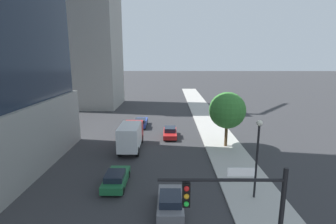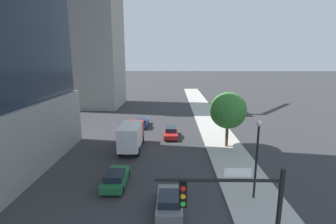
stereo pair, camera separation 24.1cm
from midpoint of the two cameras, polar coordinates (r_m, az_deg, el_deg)
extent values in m
cube|color=#B2AFA8|center=(29.72, 13.61, -9.10)|extent=(4.54, 120.00, 0.15)
cube|color=#9E9B93|center=(59.68, -17.33, 17.56)|extent=(13.09, 12.78, 33.73)
cube|color=red|center=(55.43, -14.72, 21.74)|extent=(0.90, 0.90, 40.58)
cylinder|color=black|center=(10.92, 11.75, -14.70)|extent=(5.18, 0.14, 0.14)
cube|color=black|center=(11.05, 3.99, -17.80)|extent=(0.32, 0.36, 1.05)
sphere|color=red|center=(10.71, 4.07, -16.73)|extent=(0.22, 0.22, 0.22)
sphere|color=orange|center=(10.88, 4.04, -18.30)|extent=(0.22, 0.22, 0.22)
sphere|color=green|center=(11.06, 4.02, -19.82)|extent=(0.22, 0.22, 0.22)
cube|color=white|center=(10.93, 15.93, -12.85)|extent=(1.10, 0.04, 0.36)
cylinder|color=black|center=(20.42, 19.42, -10.64)|extent=(0.16, 0.16, 5.69)
sphere|color=silver|center=(19.49, 20.04, -2.39)|extent=(0.44, 0.44, 0.44)
cylinder|color=brown|center=(31.52, 13.22, -5.02)|extent=(0.36, 0.36, 2.79)
sphere|color=#387F33|center=(30.79, 13.49, 0.35)|extent=(4.31, 4.31, 4.31)
cube|color=slate|center=(19.18, 0.71, -19.60)|extent=(1.79, 4.13, 0.63)
cube|color=#19212D|center=(18.51, 0.71, -18.80)|extent=(1.50, 1.92, 0.52)
cylinder|color=black|center=(20.53, -1.58, -18.15)|extent=(0.22, 0.61, 0.61)
cylinder|color=black|center=(20.53, 3.04, -18.17)|extent=(0.22, 0.61, 0.61)
cylinder|color=black|center=(18.17, -2.00, -22.61)|extent=(0.22, 0.61, 0.61)
cylinder|color=black|center=(18.16, 3.38, -22.63)|extent=(0.22, 0.61, 0.61)
cube|color=red|center=(34.78, 0.85, -4.81)|extent=(1.77, 4.35, 0.56)
cube|color=#19212D|center=(34.69, 0.85, -3.87)|extent=(1.48, 1.94, 0.57)
cylinder|color=black|center=(36.27, -0.38, -4.47)|extent=(0.22, 0.61, 0.61)
cylinder|color=black|center=(36.27, 2.08, -4.48)|extent=(0.22, 0.61, 0.61)
cylinder|color=black|center=(33.45, -0.50, -5.91)|extent=(0.22, 0.61, 0.61)
cylinder|color=black|center=(33.44, 2.18, -5.92)|extent=(0.22, 0.61, 0.61)
cube|color=#1E6638|center=(22.76, -11.22, -14.48)|extent=(1.77, 4.23, 0.61)
cube|color=#19212D|center=(22.12, -11.53, -13.73)|extent=(1.49, 1.94, 0.48)
cylinder|color=black|center=(24.29, -12.32, -13.41)|extent=(0.22, 0.60, 0.60)
cylinder|color=black|center=(23.99, -8.59, -13.59)|extent=(0.22, 0.60, 0.60)
cylinder|color=black|center=(21.81, -14.10, -16.61)|extent=(0.22, 0.60, 0.60)
cylinder|color=black|center=(21.48, -9.89, -16.89)|extent=(0.22, 0.60, 0.60)
cube|color=#233D9E|center=(40.38, -5.64, -2.38)|extent=(1.81, 4.56, 0.68)
cube|color=#19212D|center=(39.16, -5.84, -1.94)|extent=(1.52, 2.06, 0.52)
cylinder|color=black|center=(42.04, -6.47, -2.22)|extent=(0.22, 0.62, 0.62)
cylinder|color=black|center=(41.86, -4.31, -2.24)|extent=(0.22, 0.62, 0.62)
cylinder|color=black|center=(39.06, -7.05, -3.34)|extent=(0.22, 0.62, 0.62)
cylinder|color=black|center=(38.88, -4.72, -3.37)|extent=(0.22, 0.62, 0.62)
cube|color=#B21E1E|center=(32.49, -7.27, -3.98)|extent=(2.21, 1.82, 2.16)
cube|color=white|center=(29.28, -8.20, -5.39)|extent=(2.21, 4.54, 2.57)
cylinder|color=black|center=(32.98, -8.90, -5.92)|extent=(0.30, 1.06, 1.06)
cylinder|color=black|center=(32.71, -5.51, -5.98)|extent=(0.30, 1.06, 1.06)
cylinder|color=black|center=(28.84, -10.41, -8.65)|extent=(0.30, 1.06, 1.06)
cylinder|color=black|center=(28.53, -6.52, -8.76)|extent=(0.30, 1.06, 1.06)
camera|label=1|loc=(0.12, -89.70, 0.06)|focal=27.29mm
camera|label=2|loc=(0.12, 90.30, -0.06)|focal=27.29mm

